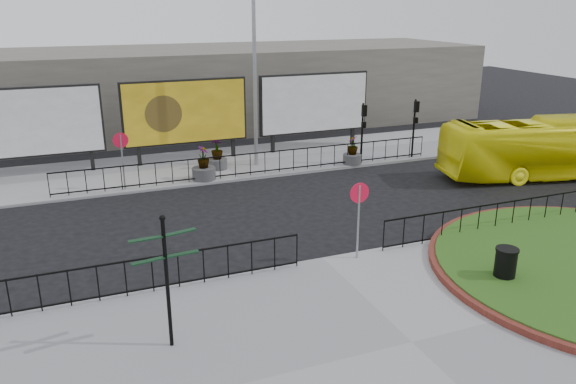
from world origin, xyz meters
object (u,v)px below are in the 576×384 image
litter_bin (505,266)px  planter_b (217,158)px  lamp_post (255,68)px  planter_a (204,168)px  fingerpost_sign (166,269)px  bus (548,148)px  billboard_mid (185,112)px  planter_c (352,154)px

litter_bin → planter_b: 15.14m
lamp_post → planter_a: lamp_post is taller
fingerpost_sign → litter_bin: (9.40, -0.40, -1.43)m
bus → billboard_mid: bearing=73.0°
litter_bin → planter_a: size_ratio=0.69×
fingerpost_sign → lamp_post: bearing=60.3°
planter_b → planter_c: size_ratio=1.04×
planter_a → planter_b: 1.79m
lamp_post → litter_bin: 15.24m
fingerpost_sign → bus: size_ratio=0.33×
litter_bin → planter_a: 14.12m
bus → planter_b: bus is taller
planter_a → bus: bearing=-18.9°
fingerpost_sign → planter_b: fingerpost_sign is taller
lamp_post → planter_c: lamp_post is taller
bus → planter_a: 15.84m
lamp_post → planter_a: bearing=-153.9°
planter_b → planter_c: 6.67m
lamp_post → bus: size_ratio=0.93×
lamp_post → planter_b: bearing=-180.0°
fingerpost_sign → litter_bin: 9.52m
planter_b → bus: bearing=-25.3°
lamp_post → bus: lamp_post is taller
litter_bin → planter_b: bearing=107.6°
lamp_post → bus: (11.97, -6.59, -3.44)m
fingerpost_sign → bus: fingerpost_sign is taller
planter_a → planter_c: 7.50m
lamp_post → planter_b: lamp_post is taller
planter_a → litter_bin: bearing=-66.6°
fingerpost_sign → planter_a: size_ratio=2.11×
billboard_mid → fingerpost_sign: (-3.80, -16.00, -0.51)m
planter_a → planter_c: planter_a is taller
billboard_mid → lamp_post: (3.01, -1.97, 2.23)m
billboard_mid → planter_a: (0.00, -3.44, -1.95)m
billboard_mid → litter_bin: billboard_mid is taller
billboard_mid → fingerpost_sign: bearing=-103.4°
bus → planter_c: bus is taller
billboard_mid → lamp_post: size_ratio=0.67×
litter_bin → planter_b: (-4.58, 14.43, 0.01)m
billboard_mid → planter_b: bearing=-62.6°
litter_bin → planter_b: size_ratio=0.72×
billboard_mid → litter_bin: (5.61, -16.40, -1.94)m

